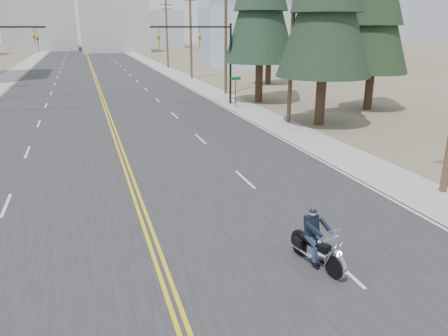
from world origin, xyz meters
name	(u,v)px	position (x,y,z in m)	size (l,w,h in m)	color
road	(92,70)	(0.00, 70.00, 0.01)	(20.00, 200.00, 0.01)	#303033
sidewalk_left	(16,72)	(-11.50, 70.00, 0.01)	(3.00, 200.00, 0.01)	#A5A5A0
sidewalk_right	(162,68)	(11.50, 70.00, 0.01)	(3.00, 200.00, 0.01)	#A5A5A0
traffic_mast_right	(208,48)	(8.98, 32.00, 4.94)	(7.10, 0.26, 7.00)	black
street_sign	(236,87)	(10.80, 30.00, 1.80)	(0.90, 0.06, 2.62)	black
utility_pole_b	(292,38)	(12.50, 23.00, 5.98)	(2.20, 0.30, 11.50)	brown
utility_pole_c	(226,37)	(12.50, 38.00, 5.73)	(2.20, 0.30, 11.00)	brown
utility_pole_d	(191,33)	(12.50, 53.00, 5.98)	(2.20, 0.30, 11.50)	brown
utility_pole_e	(167,33)	(12.50, 70.00, 5.73)	(2.20, 0.30, 11.00)	brown
glass_building	(275,7)	(32.00, 70.00, 10.00)	(24.00, 16.00, 20.00)	#9EB5CC
haze_bldg_b	(114,26)	(8.00, 125.00, 7.00)	(18.00, 14.00, 14.00)	#ADB2B7
haze_bldg_c	(241,18)	(40.00, 110.00, 9.00)	(16.00, 12.00, 18.00)	#B7BCC6
haze_bldg_d	(38,4)	(-12.00, 140.00, 13.00)	(20.00, 15.00, 26.00)	#ADB2B7
haze_bldg_e	(160,29)	(25.00, 150.00, 6.00)	(14.00, 14.00, 12.00)	#B7BCC6
motorcyclist	(318,239)	(4.36, 4.27, 0.85)	(0.93, 2.17, 1.70)	black
conifer_far	(270,18)	(20.02, 44.36, 7.68)	(5.00, 5.00, 13.38)	#382619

